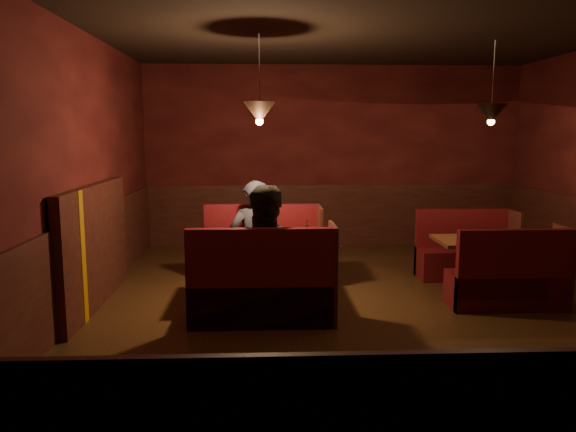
{
  "coord_description": "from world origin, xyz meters",
  "views": [
    {
      "loc": [
        -1.13,
        -5.53,
        1.85
      ],
      "look_at": [
        -0.86,
        0.45,
        0.95
      ],
      "focal_mm": 35.0,
      "sensor_mm": 36.0,
      "label": 1
    }
  ],
  "objects_px": {
    "second_bench_far": "(465,256)",
    "diner_a": "(254,219)",
    "main_bench_near": "(263,293)",
    "second_table": "(484,253)",
    "second_bench_near": "(510,283)",
    "main_bench_far": "(263,259)",
    "diner_b": "(270,235)",
    "main_table": "(262,254)"
  },
  "relations": [
    {
      "from": "main_table",
      "to": "second_bench_far",
      "type": "xyz_separation_m",
      "value": [
        2.61,
        0.95,
        -0.25
      ]
    },
    {
      "from": "main_table",
      "to": "second_bench_far",
      "type": "bearing_deg",
      "value": 19.97
    },
    {
      "from": "main_table",
      "to": "second_table",
      "type": "height_order",
      "value": "main_table"
    },
    {
      "from": "diner_a",
      "to": "main_bench_far",
      "type": "bearing_deg",
      "value": -155.28
    },
    {
      "from": "main_bench_near",
      "to": "diner_a",
      "type": "bearing_deg",
      "value": 94.43
    },
    {
      "from": "main_bench_near",
      "to": "diner_b",
      "type": "height_order",
      "value": "diner_b"
    },
    {
      "from": "main_bench_near",
      "to": "diner_a",
      "type": "relative_size",
      "value": 0.87
    },
    {
      "from": "second_bench_near",
      "to": "diner_b",
      "type": "relative_size",
      "value": 0.72
    },
    {
      "from": "main_bench_far",
      "to": "second_bench_near",
      "type": "bearing_deg",
      "value": -22.97
    },
    {
      "from": "second_bench_far",
      "to": "diner_a",
      "type": "relative_size",
      "value": 0.75
    },
    {
      "from": "main_bench_near",
      "to": "second_table",
      "type": "height_order",
      "value": "main_bench_near"
    },
    {
      "from": "second_table",
      "to": "diner_a",
      "type": "height_order",
      "value": "diner_a"
    },
    {
      "from": "second_bench_far",
      "to": "main_bench_far",
      "type": "bearing_deg",
      "value": -175.22
    },
    {
      "from": "main_bench_near",
      "to": "diner_a",
      "type": "height_order",
      "value": "diner_a"
    },
    {
      "from": "main_table",
      "to": "second_table",
      "type": "relative_size",
      "value": 1.17
    },
    {
      "from": "diner_b",
      "to": "second_bench_far",
      "type": "bearing_deg",
      "value": 29.04
    },
    {
      "from": "second_bench_far",
      "to": "diner_a",
      "type": "height_order",
      "value": "diner_a"
    },
    {
      "from": "main_bench_far",
      "to": "second_bench_near",
      "type": "xyz_separation_m",
      "value": [
        2.59,
        -1.1,
        -0.03
      ]
    },
    {
      "from": "diner_b",
      "to": "second_table",
      "type": "bearing_deg",
      "value": 16.94
    },
    {
      "from": "main_bench_far",
      "to": "diner_a",
      "type": "relative_size",
      "value": 0.87
    },
    {
      "from": "diner_b",
      "to": "main_bench_far",
      "type": "bearing_deg",
      "value": 91.44
    },
    {
      "from": "second_table",
      "to": "second_bench_near",
      "type": "distance_m",
      "value": 0.68
    },
    {
      "from": "diner_a",
      "to": "main_bench_near",
      "type": "bearing_deg",
      "value": 80.08
    },
    {
      "from": "main_bench_near",
      "to": "second_bench_near",
      "type": "height_order",
      "value": "main_bench_near"
    },
    {
      "from": "main_bench_near",
      "to": "second_bench_far",
      "type": "height_order",
      "value": "main_bench_near"
    },
    {
      "from": "main_table",
      "to": "diner_a",
      "type": "relative_size",
      "value": 0.79
    },
    {
      "from": "diner_b",
      "to": "second_bench_near",
      "type": "bearing_deg",
      "value": 2.48
    },
    {
      "from": "main_table",
      "to": "diner_b",
      "type": "distance_m",
      "value": 0.64
    },
    {
      "from": "main_bench_near",
      "to": "second_bench_far",
      "type": "xyz_separation_m",
      "value": [
        2.59,
        1.68,
        -0.03
      ]
    },
    {
      "from": "main_bench_far",
      "to": "diner_b",
      "type": "bearing_deg",
      "value": -86.77
    },
    {
      "from": "second_table",
      "to": "diner_a",
      "type": "xyz_separation_m",
      "value": [
        -2.67,
        0.35,
        0.36
      ]
    },
    {
      "from": "main_table",
      "to": "second_bench_near",
      "type": "bearing_deg",
      "value": -8.05
    },
    {
      "from": "diner_a",
      "to": "diner_b",
      "type": "height_order",
      "value": "diner_b"
    },
    {
      "from": "diner_a",
      "to": "second_bench_near",
      "type": "bearing_deg",
      "value": 145.09
    },
    {
      "from": "main_table",
      "to": "diner_b",
      "type": "xyz_separation_m",
      "value": [
        0.09,
        -0.56,
        0.31
      ]
    },
    {
      "from": "second_bench_far",
      "to": "second_bench_near",
      "type": "height_order",
      "value": "same"
    },
    {
      "from": "diner_a",
      "to": "diner_b",
      "type": "xyz_separation_m",
      "value": [
        0.18,
        -1.2,
        0.03
      ]
    },
    {
      "from": "second_bench_near",
      "to": "diner_a",
      "type": "xyz_separation_m",
      "value": [
        -2.7,
        1.01,
        0.54
      ]
    },
    {
      "from": "second_bench_far",
      "to": "diner_b",
      "type": "xyz_separation_m",
      "value": [
        -2.52,
        -1.5,
        0.57
      ]
    },
    {
      "from": "second_bench_near",
      "to": "diner_a",
      "type": "distance_m",
      "value": 2.93
    },
    {
      "from": "second_bench_near",
      "to": "main_bench_near",
      "type": "bearing_deg",
      "value": -172.01
    },
    {
      "from": "second_table",
      "to": "diner_b",
      "type": "relative_size",
      "value": 0.65
    }
  ]
}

